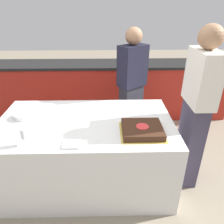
{
  "coord_description": "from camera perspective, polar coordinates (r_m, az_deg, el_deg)",
  "views": [
    {
      "loc": [
        0.22,
        -1.88,
        1.84
      ],
      "look_at": [
        0.27,
        0.0,
        0.86
      ],
      "focal_mm": 35.0,
      "sensor_mm": 36.0,
      "label": 1
    }
  ],
  "objects": [
    {
      "name": "person_seated_right",
      "position": [
        2.29,
        21.1,
        0.38
      ],
      "size": [
        0.21,
        0.4,
        1.66
      ],
      "rotation": [
        0.0,
        0.0,
        -1.57
      ],
      "color": "#383347",
      "rests_on": "ground_plane"
    },
    {
      "name": "back_counter",
      "position": [
        3.73,
        -4.72,
        5.79
      ],
      "size": [
        4.4,
        0.58,
        0.92
      ],
      "color": "#A82319",
      "rests_on": "ground_plane"
    },
    {
      "name": "plate_stack",
      "position": [
        2.4,
        -22.08,
        -0.77
      ],
      "size": [
        0.19,
        0.19,
        0.05
      ],
      "color": "white",
      "rests_on": "dining_table"
    },
    {
      "name": "ground_plane",
      "position": [
        2.64,
        -6.08,
        -16.78
      ],
      "size": [
        14.0,
        14.0,
        0.0
      ],
      "primitive_type": "plane",
      "color": "gray"
    },
    {
      "name": "person_cutting_cake",
      "position": [
        2.82,
        5.13,
        6.07
      ],
      "size": [
        0.39,
        0.36,
        1.56
      ],
      "rotation": [
        0.0,
        0.0,
        -2.5
      ],
      "color": "#282833",
      "rests_on": "ground_plane"
    },
    {
      "name": "dining_table",
      "position": [
        2.39,
        -6.53,
        -10.28
      ],
      "size": [
        1.75,
        1.01,
        0.76
      ],
      "color": "silver",
      "rests_on": "ground_plane"
    },
    {
      "name": "utensil_pile",
      "position": [
        1.85,
        -10.46,
        -8.4
      ],
      "size": [
        0.15,
        0.11,
        0.02
      ],
      "color": "white",
      "rests_on": "dining_table"
    },
    {
      "name": "cake",
      "position": [
        2.0,
        7.89,
        -4.55
      ],
      "size": [
        0.4,
        0.37,
        0.07
      ],
      "color": "gold",
      "rests_on": "dining_table"
    },
    {
      "name": "side_plate_near_cake",
      "position": [
        2.29,
        6.67,
        -0.82
      ],
      "size": [
        0.18,
        0.18,
        0.0
      ],
      "color": "white",
      "rests_on": "dining_table"
    },
    {
      "name": "wine_glass",
      "position": [
        1.91,
        -22.07,
        -5.41
      ],
      "size": [
        0.06,
        0.06,
        0.16
      ],
      "color": "white",
      "rests_on": "dining_table"
    }
  ]
}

